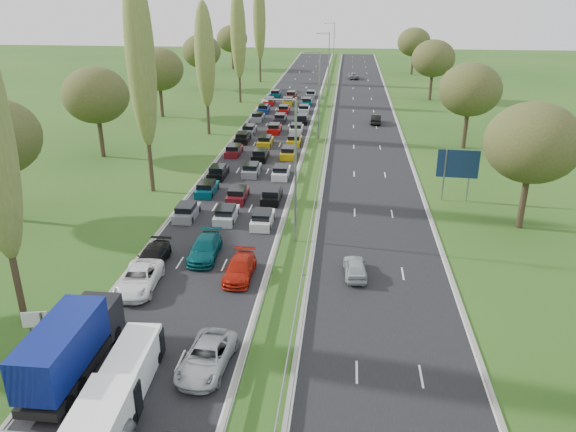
% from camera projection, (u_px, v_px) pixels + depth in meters
% --- Properties ---
extents(ground, '(260.00, 260.00, 0.00)m').
position_uv_depth(ground, '(319.00, 135.00, 81.21)').
color(ground, '#234B17').
rests_on(ground, ground).
extents(near_carriageway, '(10.50, 215.00, 0.04)m').
position_uv_depth(near_carriageway, '(275.00, 130.00, 84.17)').
color(near_carriageway, black).
rests_on(near_carriageway, ground).
extents(far_carriageway, '(10.50, 215.00, 0.04)m').
position_uv_depth(far_carriageway, '(365.00, 132.00, 82.86)').
color(far_carriageway, black).
rests_on(far_carriageway, ground).
extents(central_reservation, '(2.36, 215.00, 0.32)m').
position_uv_depth(central_reservation, '(320.00, 128.00, 83.31)').
color(central_reservation, gray).
rests_on(central_reservation, ground).
extents(lamp_columns, '(0.18, 140.18, 12.00)m').
position_uv_depth(lamp_columns, '(319.00, 96.00, 77.12)').
color(lamp_columns, gray).
rests_on(lamp_columns, ground).
extents(poplar_row, '(2.80, 127.80, 22.44)m').
position_uv_depth(poplar_row, '(182.00, 54.00, 67.21)').
color(poplar_row, '#2D2116').
rests_on(poplar_row, ground).
extents(woodland_left, '(8.00, 166.00, 11.10)m').
position_uv_depth(woodland_left, '(84.00, 100.00, 64.89)').
color(woodland_left, '#2D2116').
rests_on(woodland_left, ground).
extents(woodland_right, '(8.00, 153.00, 11.10)m').
position_uv_depth(woodland_right, '(484.00, 102.00, 64.14)').
color(woodland_right, '#2D2116').
rests_on(woodland_right, ground).
extents(traffic_queue_fill, '(9.13, 68.36, 0.80)m').
position_uv_depth(traffic_queue_fill, '(271.00, 135.00, 79.71)').
color(traffic_queue_fill, slate).
rests_on(traffic_queue_fill, ground).
extents(near_car_2, '(2.88, 5.62, 1.52)m').
position_uv_depth(near_car_2, '(139.00, 279.00, 39.32)').
color(near_car_2, white).
rests_on(near_car_2, near_carriageway).
extents(near_car_3, '(1.98, 4.78, 1.38)m').
position_uv_depth(near_car_3, '(152.00, 257.00, 42.75)').
color(near_car_3, black).
rests_on(near_car_3, near_carriageway).
extents(near_car_7, '(2.32, 5.32, 1.52)m').
position_uv_depth(near_car_7, '(205.00, 248.00, 43.98)').
color(near_car_7, '#05464D').
rests_on(near_car_7, near_carriageway).
extents(near_car_10, '(2.84, 5.40, 1.45)m').
position_uv_depth(near_car_10, '(207.00, 357.00, 31.01)').
color(near_car_10, '#A6AAB0').
rests_on(near_car_10, near_carriageway).
extents(near_car_11, '(1.99, 4.81, 1.39)m').
position_uv_depth(near_car_11, '(240.00, 268.00, 40.91)').
color(near_car_11, '#AA180A').
rests_on(near_car_11, near_carriageway).
extents(far_car_0, '(1.89, 4.09, 1.36)m').
position_uv_depth(far_car_0, '(355.00, 267.00, 41.14)').
color(far_car_0, '#9FA5A8').
rests_on(far_car_0, far_carriageway).
extents(far_car_1, '(1.85, 4.45, 1.43)m').
position_uv_depth(far_car_1, '(376.00, 119.00, 87.91)').
color(far_car_1, black).
rests_on(far_car_1, far_carriageway).
extents(far_car_2, '(2.75, 5.25, 1.41)m').
position_uv_depth(far_car_2, '(353.00, 76.00, 132.01)').
color(far_car_2, gray).
rests_on(far_car_2, far_carriageway).
extents(blue_lorry, '(2.38, 8.56, 3.62)m').
position_uv_depth(blue_lorry, '(71.00, 345.00, 30.13)').
color(blue_lorry, black).
rests_on(blue_lorry, near_carriageway).
extents(white_van_front, '(2.23, 5.69, 2.29)m').
position_uv_depth(white_van_front, '(99.00, 430.00, 25.32)').
color(white_van_front, white).
rests_on(white_van_front, near_carriageway).
extents(white_van_rear, '(1.96, 5.01, 2.01)m').
position_uv_depth(white_van_rear, '(134.00, 361.00, 30.19)').
color(white_van_rear, white).
rests_on(white_van_rear, near_carriageway).
extents(info_sign, '(1.49, 0.41, 2.10)m').
position_uv_depth(info_sign, '(36.00, 323.00, 33.07)').
color(info_sign, gray).
rests_on(info_sign, ground).
extents(direction_sign, '(4.00, 0.41, 5.20)m').
position_uv_depth(direction_sign, '(458.00, 166.00, 54.82)').
color(direction_sign, gray).
rests_on(direction_sign, ground).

